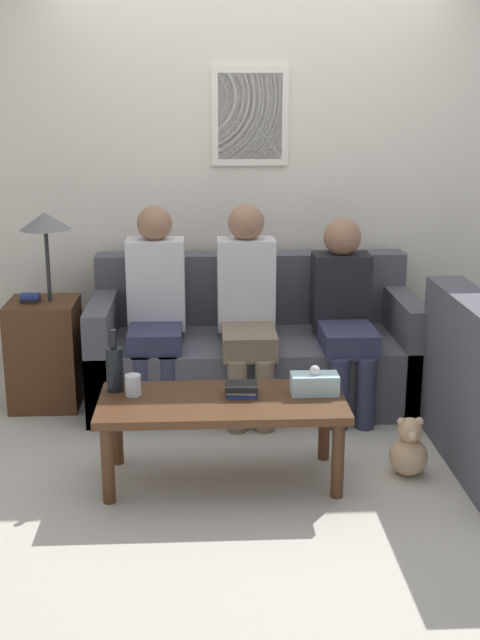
{
  "coord_description": "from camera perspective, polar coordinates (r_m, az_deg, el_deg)",
  "views": [
    {
      "loc": [
        -0.32,
        -4.2,
        1.82
      ],
      "look_at": [
        -0.11,
        -0.07,
        0.67
      ],
      "focal_mm": 45.0,
      "sensor_mm": 36.0,
      "label": 1
    }
  ],
  "objects": [
    {
      "name": "person_right",
      "position": [
        4.78,
        7.4,
        0.85
      ],
      "size": [
        0.34,
        0.66,
        1.13
      ],
      "color": "#2D334C",
      "rests_on": "ground_plane"
    },
    {
      "name": "teddy_bear",
      "position": [
        4.11,
        11.91,
        -9.03
      ],
      "size": [
        0.19,
        0.19,
        0.3
      ],
      "color": "tan",
      "rests_on": "ground_plane"
    },
    {
      "name": "ground_plane",
      "position": [
        4.59,
        1.38,
        -7.77
      ],
      "size": [
        16.0,
        16.0,
        0.0
      ],
      "primitive_type": "plane",
      "color": "beige"
    },
    {
      "name": "couch_main",
      "position": [
        4.97,
        0.96,
        -2.23
      ],
      "size": [
        1.96,
        0.86,
        0.86
      ],
      "color": "#4C4C56",
      "rests_on": "ground_plane"
    },
    {
      "name": "person_middle",
      "position": [
        4.71,
        0.51,
        1.18
      ],
      "size": [
        0.34,
        0.66,
        1.21
      ],
      "color": "#756651",
      "rests_on": "ground_plane"
    },
    {
      "name": "drinking_glass",
      "position": [
        3.92,
        -7.61,
        -4.61
      ],
      "size": [
        0.08,
        0.08,
        0.1
      ],
      "color": "silver",
      "rests_on": "coffee_table"
    },
    {
      "name": "side_table_with_lamp",
      "position": [
        4.96,
        -13.69,
        -1.64
      ],
      "size": [
        0.41,
        0.41,
        1.18
      ],
      "color": "#4C2D19",
      "rests_on": "ground_plane"
    },
    {
      "name": "coffee_table",
      "position": [
        3.88,
        -1.28,
        -6.43
      ],
      "size": [
        1.19,
        0.53,
        0.42
      ],
      "color": "#4C2D19",
      "rests_on": "ground_plane"
    },
    {
      "name": "person_left",
      "position": [
        4.74,
        -6.01,
        1.2
      ],
      "size": [
        0.34,
        0.59,
        1.21
      ],
      "color": "#2D334C",
      "rests_on": "ground_plane"
    },
    {
      "name": "wall_back",
      "position": [
        5.21,
        0.68,
        9.9
      ],
      "size": [
        9.0,
        0.08,
        2.6
      ],
      "color": "silver",
      "rests_on": "ground_plane"
    },
    {
      "name": "book_stack",
      "position": [
        3.89,
        0.09,
        -4.94
      ],
      "size": [
        0.16,
        0.13,
        0.06
      ],
      "color": "navy",
      "rests_on": "coffee_table"
    },
    {
      "name": "wine_bottle",
      "position": [
        3.98,
        -8.9,
        -3.37
      ],
      "size": [
        0.08,
        0.08,
        0.31
      ],
      "color": "black",
      "rests_on": "coffee_table"
    },
    {
      "name": "tissue_box",
      "position": [
        3.93,
        5.32,
        -4.5
      ],
      "size": [
        0.23,
        0.12,
        0.15
      ],
      "color": "silver",
      "rests_on": "coffee_table"
    }
  ]
}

